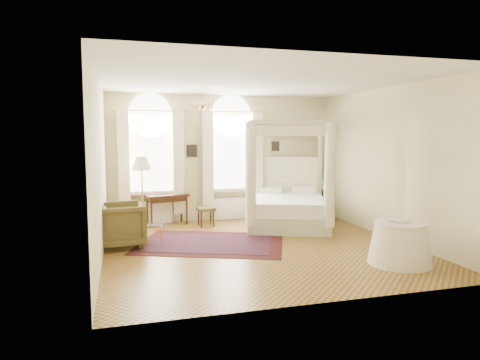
% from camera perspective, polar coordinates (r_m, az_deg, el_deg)
% --- Properties ---
extents(ground, '(6.00, 6.00, 0.00)m').
position_cam_1_polar(ground, '(8.76, 2.42, -8.90)').
color(ground, olive).
rests_on(ground, ground).
extents(room_walls, '(6.00, 6.00, 6.00)m').
position_cam_1_polar(room_walls, '(8.47, 2.48, 4.16)').
color(room_walls, beige).
rests_on(room_walls, ground).
extents(window_left, '(1.62, 0.27, 3.29)m').
position_cam_1_polar(window_left, '(10.98, -11.73, 1.88)').
color(window_left, white).
rests_on(window_left, room_walls).
extents(window_right, '(1.62, 0.27, 3.29)m').
position_cam_1_polar(window_right, '(11.31, -1.05, 2.13)').
color(window_right, white).
rests_on(window_right, room_walls).
extents(chandelier, '(0.51, 0.45, 0.50)m').
position_cam_1_polar(chandelier, '(9.44, -5.07, 9.96)').
color(chandelier, gold).
rests_on(chandelier, room_walls).
extents(wall_pictures, '(2.54, 0.03, 0.39)m').
position_cam_1_polar(wall_pictures, '(11.36, -1.73, 4.17)').
color(wall_pictures, black).
rests_on(wall_pictures, room_walls).
extents(canopy_bed, '(2.61, 2.87, 2.58)m').
position_cam_1_polar(canopy_bed, '(10.68, 6.43, -3.01)').
color(canopy_bed, beige).
rests_on(canopy_bed, ground).
extents(nightstand, '(0.48, 0.45, 0.55)m').
position_cam_1_polar(nightstand, '(12.16, 10.67, -3.47)').
color(nightstand, '#38200F').
rests_on(nightstand, ground).
extents(nightstand_lamp, '(0.31, 0.31, 0.45)m').
position_cam_1_polar(nightstand_lamp, '(12.11, 11.12, -0.78)').
color(nightstand_lamp, gold).
rests_on(nightstand_lamp, nightstand).
extents(writing_desk, '(1.12, 0.74, 0.77)m').
position_cam_1_polar(writing_desk, '(10.92, -9.75, -2.46)').
color(writing_desk, '#38200F').
rests_on(writing_desk, ground).
extents(laptop, '(0.35, 0.30, 0.02)m').
position_cam_1_polar(laptop, '(10.89, -10.44, -1.84)').
color(laptop, black).
rests_on(laptop, writing_desk).
extents(stool, '(0.43, 0.43, 0.47)m').
position_cam_1_polar(stool, '(10.65, -4.56, -4.07)').
color(stool, '#4B3F20').
rests_on(stool, ground).
extents(armchair, '(1.11, 1.09, 0.90)m').
position_cam_1_polar(armchair, '(9.01, -15.81, -5.78)').
color(armchair, '#4B4220').
rests_on(armchair, ground).
extents(coffee_table, '(0.62, 0.51, 0.37)m').
position_cam_1_polar(coffee_table, '(9.28, -11.79, -6.09)').
color(coffee_table, white).
rests_on(coffee_table, ground).
extents(floor_lamp, '(0.45, 0.45, 1.75)m').
position_cam_1_polar(floor_lamp, '(10.45, -12.96, 1.69)').
color(floor_lamp, gold).
rests_on(floor_lamp, ground).
extents(oriental_rug, '(3.54, 3.07, 0.01)m').
position_cam_1_polar(oriental_rug, '(9.04, -3.88, -8.39)').
color(oriental_rug, '#3F0F11').
rests_on(oriental_rug, ground).
extents(side_table, '(1.09, 1.09, 0.74)m').
position_cam_1_polar(side_table, '(8.07, 20.54, -7.91)').
color(side_table, '#EFE6D0').
rests_on(side_table, ground).
extents(book, '(0.35, 0.37, 0.03)m').
position_cam_1_polar(book, '(7.90, 20.09, -5.28)').
color(book, black).
rests_on(book, side_table).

